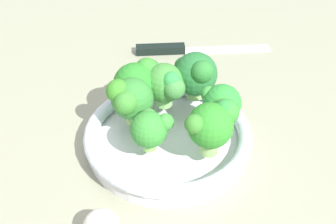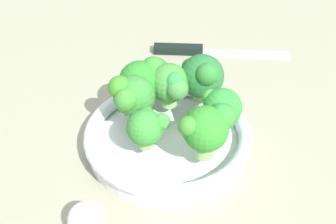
{
  "view_description": "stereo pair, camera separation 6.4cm",
  "coord_description": "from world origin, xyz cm",
  "px_view_note": "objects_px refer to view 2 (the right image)",
  "views": [
    {
      "loc": [
        47.14,
        20.02,
        46.36
      ],
      "look_at": [
        2.21,
        -1.34,
        6.72
      ],
      "focal_mm": 48.26,
      "sensor_mm": 36.0,
      "label": 1
    },
    {
      "loc": [
        44.05,
        25.57,
        46.36
      ],
      "look_at": [
        2.21,
        -1.34,
        6.72
      ],
      "focal_mm": 48.26,
      "sensor_mm": 36.0,
      "label": 2
    }
  ],
  "objects_px": {
    "broccoli_floret_6": "(208,127)",
    "broccoli_floret_7": "(146,127)",
    "broccoli_floret_3": "(170,83)",
    "knife": "(202,51)",
    "broccoli_floret_5": "(142,81)",
    "garlic_bulb": "(86,219)",
    "broccoli_floret_1": "(132,96)",
    "broccoli_floret_2": "(221,109)",
    "broccoli_floret_4": "(202,76)",
    "broccoli_floret_0": "(153,73)",
    "bowl": "(168,137)"
  },
  "relations": [
    {
      "from": "broccoli_floret_1",
      "to": "broccoli_floret_7",
      "type": "height_order",
      "value": "broccoli_floret_1"
    },
    {
      "from": "broccoli_floret_4",
      "to": "broccoli_floret_2",
      "type": "bearing_deg",
      "value": 48.54
    },
    {
      "from": "broccoli_floret_2",
      "to": "broccoli_floret_6",
      "type": "height_order",
      "value": "broccoli_floret_6"
    },
    {
      "from": "broccoli_floret_0",
      "to": "broccoli_floret_7",
      "type": "xyz_separation_m",
      "value": [
        0.11,
        0.06,
        -0.0
      ]
    },
    {
      "from": "broccoli_floret_6",
      "to": "broccoli_floret_5",
      "type": "bearing_deg",
      "value": -109.13
    },
    {
      "from": "broccoli_floret_5",
      "to": "garlic_bulb",
      "type": "bearing_deg",
      "value": 16.85
    },
    {
      "from": "broccoli_floret_0",
      "to": "garlic_bulb",
      "type": "xyz_separation_m",
      "value": [
        0.25,
        0.07,
        -0.05
      ]
    },
    {
      "from": "broccoli_floret_5",
      "to": "broccoli_floret_0",
      "type": "bearing_deg",
      "value": -172.68
    },
    {
      "from": "broccoli_floret_0",
      "to": "garlic_bulb",
      "type": "distance_m",
      "value": 0.26
    },
    {
      "from": "bowl",
      "to": "broccoli_floret_2",
      "type": "height_order",
      "value": "broccoli_floret_2"
    },
    {
      "from": "broccoli_floret_0",
      "to": "broccoli_floret_1",
      "type": "relative_size",
      "value": 0.78
    },
    {
      "from": "broccoli_floret_4",
      "to": "garlic_bulb",
      "type": "distance_m",
      "value": 0.27
    },
    {
      "from": "bowl",
      "to": "garlic_bulb",
      "type": "distance_m",
      "value": 0.18
    },
    {
      "from": "broccoli_floret_3",
      "to": "knife",
      "type": "xyz_separation_m",
      "value": [
        -0.22,
        -0.06,
        -0.07
      ]
    },
    {
      "from": "garlic_bulb",
      "to": "broccoli_floret_2",
      "type": "bearing_deg",
      "value": 162.44
    },
    {
      "from": "broccoli_floret_2",
      "to": "knife",
      "type": "bearing_deg",
      "value": -146.04
    },
    {
      "from": "broccoli_floret_2",
      "to": "broccoli_floret_7",
      "type": "distance_m",
      "value": 0.11
    },
    {
      "from": "broccoli_floret_0",
      "to": "broccoli_floret_5",
      "type": "height_order",
      "value": "broccoli_floret_5"
    },
    {
      "from": "broccoli_floret_0",
      "to": "broccoli_floret_6",
      "type": "xyz_separation_m",
      "value": [
        0.08,
        0.14,
        0.01
      ]
    },
    {
      "from": "broccoli_floret_7",
      "to": "broccoli_floret_6",
      "type": "bearing_deg",
      "value": 110.7
    },
    {
      "from": "broccoli_floret_4",
      "to": "broccoli_floret_5",
      "type": "xyz_separation_m",
      "value": [
        0.06,
        -0.07,
        -0.0
      ]
    },
    {
      "from": "bowl",
      "to": "broccoli_floret_2",
      "type": "distance_m",
      "value": 0.1
    },
    {
      "from": "broccoli_floret_0",
      "to": "broccoli_floret_7",
      "type": "distance_m",
      "value": 0.13
    },
    {
      "from": "broccoli_floret_3",
      "to": "broccoli_floret_4",
      "type": "xyz_separation_m",
      "value": [
        -0.04,
        0.03,
        0.0
      ]
    },
    {
      "from": "broccoli_floret_6",
      "to": "broccoli_floret_7",
      "type": "xyz_separation_m",
      "value": [
        0.03,
        -0.08,
        -0.01
      ]
    },
    {
      "from": "broccoli_floret_7",
      "to": "garlic_bulb",
      "type": "height_order",
      "value": "broccoli_floret_7"
    },
    {
      "from": "broccoli_floret_4",
      "to": "knife",
      "type": "height_order",
      "value": "broccoli_floret_4"
    },
    {
      "from": "broccoli_floret_4",
      "to": "broccoli_floret_3",
      "type": "bearing_deg",
      "value": -39.5
    },
    {
      "from": "broccoli_floret_7",
      "to": "broccoli_floret_3",
      "type": "bearing_deg",
      "value": -166.84
    },
    {
      "from": "broccoli_floret_0",
      "to": "bowl",
      "type": "bearing_deg",
      "value": 46.98
    },
    {
      "from": "broccoli_floret_1",
      "to": "broccoli_floret_6",
      "type": "bearing_deg",
      "value": 87.45
    },
    {
      "from": "broccoli_floret_2",
      "to": "bowl",
      "type": "bearing_deg",
      "value": -64.33
    },
    {
      "from": "broccoli_floret_0",
      "to": "knife",
      "type": "distance_m",
      "value": 0.21
    },
    {
      "from": "knife",
      "to": "broccoli_floret_4",
      "type": "bearing_deg",
      "value": 28.11
    },
    {
      "from": "broccoli_floret_7",
      "to": "knife",
      "type": "distance_m",
      "value": 0.33
    },
    {
      "from": "broccoli_floret_0",
      "to": "broccoli_floret_5",
      "type": "xyz_separation_m",
      "value": [
        0.03,
        0.0,
        0.01
      ]
    },
    {
      "from": "bowl",
      "to": "broccoli_floret_6",
      "type": "xyz_separation_m",
      "value": [
        0.02,
        0.07,
        0.07
      ]
    },
    {
      "from": "broccoli_floret_3",
      "to": "broccoli_floret_7",
      "type": "bearing_deg",
      "value": 13.16
    },
    {
      "from": "knife",
      "to": "broccoli_floret_1",
      "type": "bearing_deg",
      "value": 7.25
    },
    {
      "from": "broccoli_floret_0",
      "to": "broccoli_floret_5",
      "type": "relative_size",
      "value": 0.75
    },
    {
      "from": "broccoli_floret_3",
      "to": "broccoli_floret_6",
      "type": "xyz_separation_m",
      "value": [
        0.06,
        0.1,
        0.01
      ]
    },
    {
      "from": "broccoli_floret_1",
      "to": "broccoli_floret_3",
      "type": "bearing_deg",
      "value": 154.68
    },
    {
      "from": "broccoli_floret_3",
      "to": "knife",
      "type": "bearing_deg",
      "value": -163.87
    },
    {
      "from": "broccoli_floret_5",
      "to": "broccoli_floret_6",
      "type": "bearing_deg",
      "value": 70.87
    },
    {
      "from": "broccoli_floret_1",
      "to": "broccoli_floret_5",
      "type": "bearing_deg",
      "value": -165.4
    },
    {
      "from": "broccoli_floret_1",
      "to": "broccoli_floret_2",
      "type": "bearing_deg",
      "value": 109.78
    },
    {
      "from": "broccoli_floret_7",
      "to": "garlic_bulb",
      "type": "bearing_deg",
      "value": 1.63
    },
    {
      "from": "broccoli_floret_2",
      "to": "knife",
      "type": "relative_size",
      "value": 0.29
    },
    {
      "from": "broccoli_floret_2",
      "to": "broccoli_floret_3",
      "type": "distance_m",
      "value": 0.09
    },
    {
      "from": "broccoli_floret_0",
      "to": "broccoli_floret_2",
      "type": "height_order",
      "value": "broccoli_floret_2"
    }
  ]
}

